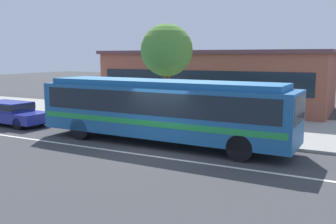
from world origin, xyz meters
TOP-DOWN VIEW (x-y plane):
  - ground_plane at (0.00, 0.00)m, footprint 120.00×120.00m
  - sidewalk_slab at (0.00, 6.56)m, footprint 60.00×8.00m
  - lane_stripe_center at (0.00, -0.80)m, footprint 56.00×0.16m
  - transit_bus at (-0.56, 1.21)m, footprint 11.55×2.70m
  - sedan_behind_bus at (-10.28, 1.34)m, footprint 4.71×1.93m
  - pedestrian_waiting_near_sign at (1.79, 4.69)m, footprint 0.44×0.44m
  - pedestrian_walking_along_curb at (2.80, 3.13)m, footprint 0.47×0.47m
  - pedestrian_standing_by_tree at (0.71, 3.40)m, footprint 0.48×0.48m
  - street_tree_near_stop at (-2.27, 4.95)m, footprint 2.78×2.78m
  - station_building at (-2.42, 13.36)m, footprint 15.98×8.10m

SIDE VIEW (x-z plane):
  - ground_plane at x=0.00m, z-range 0.00..0.00m
  - lane_stripe_center at x=0.00m, z-range 0.00..0.01m
  - sidewalk_slab at x=0.00m, z-range 0.00..0.12m
  - sedan_behind_bus at x=-10.28m, z-range 0.08..1.37m
  - pedestrian_waiting_near_sign at x=1.79m, z-range 0.26..1.93m
  - pedestrian_standing_by_tree at x=0.71m, z-range 0.27..1.98m
  - pedestrian_walking_along_curb at x=2.80m, z-range 0.27..2.01m
  - transit_bus at x=-0.56m, z-range 0.23..3.01m
  - station_building at x=-2.42m, z-range 0.01..4.20m
  - street_tree_near_stop at x=-2.27m, z-range 1.38..6.77m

